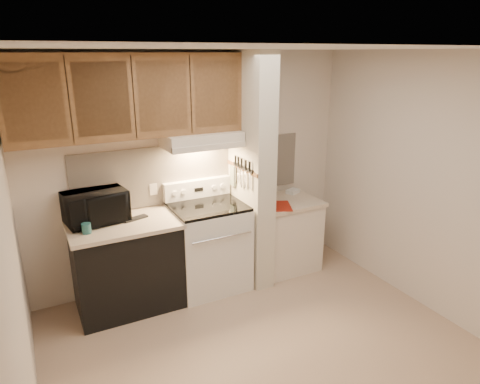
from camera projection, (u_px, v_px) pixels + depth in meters
floor at (262, 345)px, 3.79m from camera, size 3.60×3.60×0.00m
ceiling at (267, 48)px, 3.02m from camera, size 3.60×3.60×0.00m
wall_back at (195, 170)px, 4.67m from camera, size 3.60×2.50×0.02m
wall_left at (11, 262)px, 2.62m from camera, size 0.02×3.00×2.50m
wall_right at (423, 183)px, 4.19m from camera, size 0.02×3.00×2.50m
backsplash at (195, 171)px, 4.67m from camera, size 2.60×0.02×0.63m
range_body at (209, 247)px, 4.63m from camera, size 0.76×0.65×0.92m
oven_window at (221, 256)px, 4.35m from camera, size 0.50×0.01×0.30m
oven_handle at (222, 237)px, 4.25m from camera, size 0.65×0.02×0.02m
cooktop at (208, 206)px, 4.48m from camera, size 0.74×0.64×0.03m
range_backguard at (197, 188)px, 4.68m from camera, size 0.76×0.08×0.20m
range_display at (199, 190)px, 4.65m from camera, size 0.10×0.01×0.04m
range_knob_left_outer at (174, 193)px, 4.52m from camera, size 0.05×0.02×0.05m
range_knob_left_inner at (183, 192)px, 4.57m from camera, size 0.05×0.02×0.05m
range_knob_right_inner at (214, 187)px, 4.72m from camera, size 0.05×0.02×0.05m
range_knob_right_outer at (222, 186)px, 4.77m from camera, size 0.05×0.02×0.05m
dishwasher_front at (127, 267)px, 4.26m from camera, size 1.00×0.63×0.87m
left_countertop at (124, 225)px, 4.12m from camera, size 1.04×0.67×0.04m
spoon_rest at (135, 218)px, 4.20m from camera, size 0.26×0.14×0.02m
teal_jar at (86, 228)px, 3.86m from camera, size 0.09×0.09×0.09m
outlet at (153, 189)px, 4.49m from camera, size 0.08×0.01×0.12m
microwave at (96, 207)px, 4.09m from camera, size 0.61×0.46×0.31m
partition_pillar at (251, 171)px, 4.60m from camera, size 0.22×0.70×2.50m
pillar_trim at (241, 168)px, 4.53m from camera, size 0.01×0.70×0.04m
knife_strip at (243, 168)px, 4.48m from camera, size 0.02×0.42×0.04m
knife_blade_a at (250, 181)px, 4.36m from camera, size 0.01×0.03×0.16m
knife_handle_a at (250, 167)px, 4.32m from camera, size 0.02×0.02×0.10m
knife_blade_b at (245, 180)px, 4.45m from camera, size 0.01×0.04×0.18m
knife_handle_b at (246, 165)px, 4.39m from camera, size 0.02×0.02×0.10m
knife_blade_c at (242, 178)px, 4.52m from camera, size 0.01×0.04×0.20m
knife_handle_c at (242, 163)px, 4.47m from camera, size 0.02×0.02×0.10m
knife_blade_d at (238, 175)px, 4.58m from camera, size 0.01×0.04×0.16m
knife_handle_d at (239, 161)px, 4.53m from camera, size 0.02×0.02×0.10m
knife_blade_e at (235, 174)px, 4.66m from camera, size 0.01×0.04×0.18m
knife_handle_e at (235, 160)px, 4.59m from camera, size 0.02×0.02×0.10m
oven_mitt at (233, 176)px, 4.71m from camera, size 0.03×0.09×0.22m
right_cab_base at (284, 235)px, 5.06m from camera, size 0.70×0.60×0.81m
right_countertop at (286, 202)px, 4.93m from camera, size 0.74×0.64×0.04m
red_folder at (279, 206)px, 4.72m from camera, size 0.35×0.40×0.01m
white_box at (293, 191)px, 5.16m from camera, size 0.19×0.16×0.04m
range_hood at (201, 139)px, 4.37m from camera, size 0.78×0.44×0.15m
hood_lip at (210, 147)px, 4.21m from camera, size 0.78×0.04×0.06m
upper_cabinets at (129, 96)px, 3.96m from camera, size 2.18×0.33×0.77m
cab_door_a at (33, 102)px, 3.47m from camera, size 0.46×0.01×0.63m
cab_gap_a at (69, 101)px, 3.59m from camera, size 0.01×0.01×0.73m
cab_door_b at (102, 99)px, 3.71m from camera, size 0.46×0.01×0.63m
cab_gap_b at (134, 98)px, 3.83m from camera, size 0.01×0.01×0.73m
cab_door_c at (163, 96)px, 3.95m from camera, size 0.46×0.01×0.63m
cab_gap_c at (191, 95)px, 4.06m from camera, size 0.01×0.01×0.73m
cab_door_d at (217, 94)px, 4.18m from camera, size 0.46×0.01×0.63m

